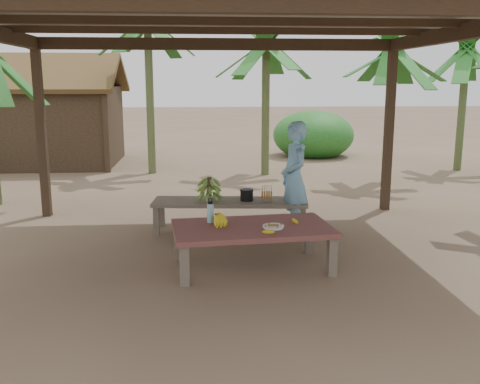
{
  "coord_description": "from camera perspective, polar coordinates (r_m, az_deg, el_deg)",
  "views": [
    {
      "loc": [
        -0.36,
        -6.32,
        2.13
      ],
      "look_at": [
        0.15,
        0.07,
        0.8
      ],
      "focal_mm": 40.0,
      "sensor_mm": 36.0,
      "label": 1
    }
  ],
  "objects": [
    {
      "name": "pavilion",
      "position": [
        6.35,
        -1.52,
        17.57
      ],
      "size": [
        6.6,
        5.6,
        2.95
      ],
      "color": "black",
      "rests_on": "ground"
    },
    {
      "name": "ground",
      "position": [
        6.68,
        -1.28,
        -6.89
      ],
      "size": [
        80.0,
        80.0,
        0.0
      ],
      "primitive_type": "plane",
      "color": "brown",
      "rests_on": "ground"
    },
    {
      "name": "banana_plant_ne",
      "position": [
        11.78,
        15.95,
        13.22
      ],
      "size": [
        1.8,
        1.8,
        3.02
      ],
      "color": "#596638",
      "rests_on": "ground"
    },
    {
      "name": "ripe_banana_bunch",
      "position": [
        6.17,
        -2.57,
        -2.87
      ],
      "size": [
        0.29,
        0.26,
        0.15
      ],
      "primitive_type": null,
      "rotation": [
        0.0,
        0.0,
        -0.19
      ],
      "color": "yellow",
      "rests_on": "work_table"
    },
    {
      "name": "banana_plant_n",
      "position": [
        12.32,
        2.8,
        14.47
      ],
      "size": [
        1.8,
        1.8,
        3.22
      ],
      "color": "#596638",
      "rests_on": "ground"
    },
    {
      "name": "loose_banana_side",
      "position": [
        6.31,
        5.91,
        -3.1
      ],
      "size": [
        0.1,
        0.15,
        0.04
      ],
      "primitive_type": "ellipsoid",
      "rotation": [
        0.0,
        0.0,
        0.43
      ],
      "color": "yellow",
      "rests_on": "work_table"
    },
    {
      "name": "woman",
      "position": [
        7.54,
        5.8,
        1.47
      ],
      "size": [
        0.48,
        0.64,
        1.59
      ],
      "primitive_type": "imported",
      "rotation": [
        0.0,
        0.0,
        -1.39
      ],
      "color": "#68A1C6",
      "rests_on": "ground"
    },
    {
      "name": "cooking_pot",
      "position": [
        7.67,
        0.72,
        -0.35
      ],
      "size": [
        0.19,
        0.19,
        0.16
      ],
      "primitive_type": "cylinder",
      "color": "black",
      "rests_on": "bench"
    },
    {
      "name": "hut",
      "position": [
        14.94,
        -20.81,
        7.01
      ],
      "size": [
        4.4,
        3.43,
        2.85
      ],
      "color": "black",
      "rests_on": "ground"
    },
    {
      "name": "work_table",
      "position": [
        6.17,
        1.32,
        -4.23
      ],
      "size": [
        1.89,
        1.18,
        0.5
      ],
      "rotation": [
        0.0,
        0.0,
        0.1
      ],
      "color": "brown",
      "rests_on": "ground"
    },
    {
      "name": "banana_plant_nw",
      "position": [
        12.73,
        -9.82,
        16.47
      ],
      "size": [
        1.8,
        1.8,
        3.73
      ],
      "color": "#596638",
      "rests_on": "ground"
    },
    {
      "name": "loose_banana_front",
      "position": [
        5.84,
        3.07,
        -4.28
      ],
      "size": [
        0.16,
        0.1,
        0.04
      ],
      "primitive_type": "ellipsoid",
      "rotation": [
        0.0,
        0.0,
        1.98
      ],
      "color": "yellow",
      "rests_on": "work_table"
    },
    {
      "name": "banana_plant_far",
      "position": [
        14.0,
        22.96,
        12.74
      ],
      "size": [
        1.8,
        1.8,
        3.09
      ],
      "color": "#596638",
      "rests_on": "ground"
    },
    {
      "name": "skewer_rack",
      "position": [
        7.62,
        2.88,
        -0.12
      ],
      "size": [
        0.19,
        0.1,
        0.24
      ],
      "primitive_type": null,
      "rotation": [
        0.0,
        0.0,
        -0.1
      ],
      "color": "#A57F47",
      "rests_on": "bench"
    },
    {
      "name": "green_banana_stalk",
      "position": [
        7.68,
        -3.28,
        0.41
      ],
      "size": [
        0.34,
        0.34,
        0.36
      ],
      "primitive_type": null,
      "rotation": [
        0.0,
        0.0,
        -0.1
      ],
      "color": "#598C2D",
      "rests_on": "bench"
    },
    {
      "name": "water_flask",
      "position": [
        6.29,
        -3.18,
        -2.17
      ],
      "size": [
        0.08,
        0.08,
        0.29
      ],
      "color": "#3EB1C2",
      "rests_on": "work_table"
    },
    {
      "name": "plate",
      "position": [
        6.07,
        3.57,
        -3.7
      ],
      "size": [
        0.24,
        0.24,
        0.04
      ],
      "color": "white",
      "rests_on": "work_table"
    },
    {
      "name": "bench",
      "position": [
        7.71,
        -1.1,
        -1.3
      ],
      "size": [
        2.25,
        0.81,
        0.45
      ],
      "rotation": [
        0.0,
        0.0,
        -0.1
      ],
      "color": "brown",
      "rests_on": "ground"
    }
  ]
}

